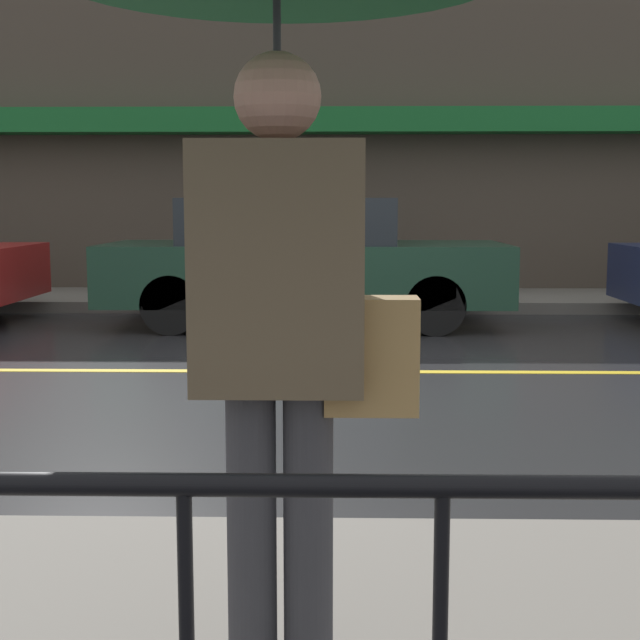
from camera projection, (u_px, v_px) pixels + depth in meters
name	position (u px, v px, depth m)	size (l,w,h in m)	color
ground_plane	(357.00, 372.00, 7.55)	(80.00, 80.00, 0.00)	#262628
sidewalk_far	(350.00, 300.00, 12.44)	(28.00, 2.01, 0.15)	slate
lane_marking	(357.00, 371.00, 7.55)	(25.20, 0.12, 0.01)	gold
building_storefront	(349.00, 136.00, 13.25)	(28.00, 0.85, 4.80)	#4C4238
pedestrian	(279.00, 17.00, 2.18)	(1.19, 1.19, 2.09)	#333338
car_dark_green	(301.00, 260.00, 10.37)	(4.62, 1.82, 1.48)	#193828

